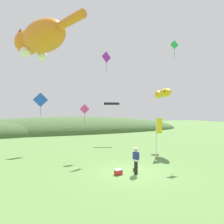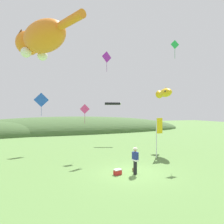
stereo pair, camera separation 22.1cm
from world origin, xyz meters
TOP-DOWN VIEW (x-y plane):
  - ground_plane at (0.00, 0.00)m, footprint 120.00×120.00m
  - distant_hill_ridge at (-2.46, 28.95)m, footprint 51.67×15.43m
  - festival_attendant at (0.10, -0.27)m, footprint 0.37×0.48m
  - kite_spool at (0.28, 0.32)m, footprint 0.14×0.25m
  - picnic_cooler at (-1.03, 0.05)m, footprint 0.56×0.45m
  - festival_banner_pole at (4.17, 3.32)m, footprint 0.66×0.08m
  - kite_giant_cat at (-5.82, 6.87)m, footprint 5.27×9.41m
  - kite_fish_windsock at (6.52, 5.74)m, footprint 1.79×3.48m
  - kite_tube_streamer at (3.12, 12.24)m, footprint 2.08×1.07m
  - kite_diamond_violet at (0.45, 6.80)m, footprint 1.10×0.39m
  - kite_diamond_pink at (-2.06, 5.50)m, footprint 0.86×0.22m
  - kite_diamond_green at (6.24, 3.67)m, footprint 0.86×0.15m
  - kite_diamond_blue at (-5.71, 10.00)m, footprint 1.51×0.12m

SIDE VIEW (x-z plane):
  - ground_plane at x=0.00m, z-range 0.00..0.00m
  - distant_hill_ridge at x=-2.46m, z-range -3.03..3.03m
  - kite_spool at x=0.28m, z-range 0.00..0.25m
  - picnic_cooler at x=-1.03m, z-range 0.00..0.36m
  - festival_attendant at x=0.10m, z-range 0.07..1.84m
  - festival_banner_pole at x=4.17m, z-range 0.55..4.17m
  - kite_diamond_pink at x=-2.06m, z-range 3.46..5.24m
  - kite_tube_streamer at x=3.12m, z-range 4.95..5.39m
  - kite_diamond_blue at x=-5.71m, z-range 4.14..6.55m
  - kite_fish_windsock at x=6.52m, z-range 5.58..6.62m
  - kite_diamond_violet at x=0.45m, z-range 8.55..10.61m
  - kite_diamond_green at x=6.24m, z-range 9.61..11.38m
  - kite_giant_cat at x=-5.82m, z-range 9.10..12.17m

